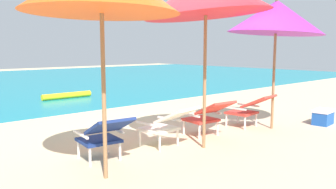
{
  "coord_description": "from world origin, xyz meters",
  "views": [
    {
      "loc": [
        -3.99,
        -3.97,
        1.55
      ],
      "look_at": [
        0.0,
        0.44,
        0.75
      ],
      "focal_mm": 36.51,
      "sensor_mm": 36.0,
      "label": 1
    }
  ],
  "objects_px": {
    "lounge_chair_far_left": "(104,134)",
    "cooler_box": "(323,117)",
    "swim_buoy": "(67,95)",
    "lounge_chair_near_left": "(167,123)",
    "beach_umbrella_right": "(276,17)",
    "lounge_chair_far_right": "(249,107)",
    "lounge_chair_near_right": "(207,114)"
  },
  "relations": [
    {
      "from": "lounge_chair_far_left",
      "to": "swim_buoy",
      "type": "bearing_deg",
      "value": 68.51
    },
    {
      "from": "swim_buoy",
      "to": "lounge_chair_far_right",
      "type": "relative_size",
      "value": 1.74
    },
    {
      "from": "lounge_chair_near_left",
      "to": "beach_umbrella_right",
      "type": "bearing_deg",
      "value": -9.4
    },
    {
      "from": "lounge_chair_near_left",
      "to": "lounge_chair_far_left",
      "type": "bearing_deg",
      "value": 177.75
    },
    {
      "from": "beach_umbrella_right",
      "to": "cooler_box",
      "type": "relative_size",
      "value": 5.09
    },
    {
      "from": "lounge_chair_near_right",
      "to": "lounge_chair_far_left",
      "type": "bearing_deg",
      "value": 179.47
    },
    {
      "from": "lounge_chair_far_left",
      "to": "lounge_chair_near_right",
      "type": "distance_m",
      "value": 2.09
    },
    {
      "from": "lounge_chair_far_right",
      "to": "beach_umbrella_right",
      "type": "distance_m",
      "value": 1.79
    },
    {
      "from": "beach_umbrella_right",
      "to": "cooler_box",
      "type": "distance_m",
      "value": 2.32
    },
    {
      "from": "lounge_chair_far_left",
      "to": "cooler_box",
      "type": "relative_size",
      "value": 1.89
    },
    {
      "from": "lounge_chair_near_left",
      "to": "lounge_chair_far_right",
      "type": "relative_size",
      "value": 1.03
    },
    {
      "from": "swim_buoy",
      "to": "lounge_chair_near_right",
      "type": "relative_size",
      "value": 1.74
    },
    {
      "from": "swim_buoy",
      "to": "lounge_chair_far_left",
      "type": "height_order",
      "value": "lounge_chair_far_left"
    },
    {
      "from": "swim_buoy",
      "to": "lounge_chair_far_right",
      "type": "height_order",
      "value": "lounge_chair_far_right"
    },
    {
      "from": "lounge_chair_near_left",
      "to": "lounge_chair_far_right",
      "type": "height_order",
      "value": "same"
    },
    {
      "from": "lounge_chair_far_left",
      "to": "lounge_chair_near_right",
      "type": "height_order",
      "value": "same"
    },
    {
      "from": "lounge_chair_near_right",
      "to": "cooler_box",
      "type": "bearing_deg",
      "value": -20.42
    },
    {
      "from": "lounge_chair_near_left",
      "to": "lounge_chair_near_right",
      "type": "distance_m",
      "value": 0.98
    },
    {
      "from": "lounge_chair_far_left",
      "to": "cooler_box",
      "type": "xyz_separation_m",
      "value": [
        4.61,
        -0.96,
        -0.24
      ]
    },
    {
      "from": "swim_buoy",
      "to": "beach_umbrella_right",
      "type": "height_order",
      "value": "beach_umbrella_right"
    },
    {
      "from": "lounge_chair_near_left",
      "to": "cooler_box",
      "type": "height_order",
      "value": "lounge_chair_near_left"
    },
    {
      "from": "lounge_chair_near_right",
      "to": "cooler_box",
      "type": "height_order",
      "value": "lounge_chair_near_right"
    },
    {
      "from": "cooler_box",
      "to": "swim_buoy",
      "type": "bearing_deg",
      "value": 107.53
    },
    {
      "from": "cooler_box",
      "to": "lounge_chair_far_right",
      "type": "bearing_deg",
      "value": 147.92
    },
    {
      "from": "lounge_chair_near_right",
      "to": "lounge_chair_far_right",
      "type": "xyz_separation_m",
      "value": [
        1.15,
        -0.08,
        0.0
      ]
    },
    {
      "from": "lounge_chair_far_left",
      "to": "cooler_box",
      "type": "distance_m",
      "value": 4.72
    },
    {
      "from": "swim_buoy",
      "to": "lounge_chair_far_right",
      "type": "distance_m",
      "value": 6.24
    },
    {
      "from": "lounge_chair_far_right",
      "to": "cooler_box",
      "type": "distance_m",
      "value": 1.63
    },
    {
      "from": "lounge_chair_near_left",
      "to": "beach_umbrella_right",
      "type": "height_order",
      "value": "beach_umbrella_right"
    },
    {
      "from": "beach_umbrella_right",
      "to": "cooler_box",
      "type": "xyz_separation_m",
      "value": [
        1.1,
        -0.52,
        -1.98
      ]
    },
    {
      "from": "swim_buoy",
      "to": "lounge_chair_far_right",
      "type": "xyz_separation_m",
      "value": [
        0.85,
        -6.18,
        0.31
      ]
    },
    {
      "from": "swim_buoy",
      "to": "lounge_chair_near_left",
      "type": "relative_size",
      "value": 1.7
    }
  ]
}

